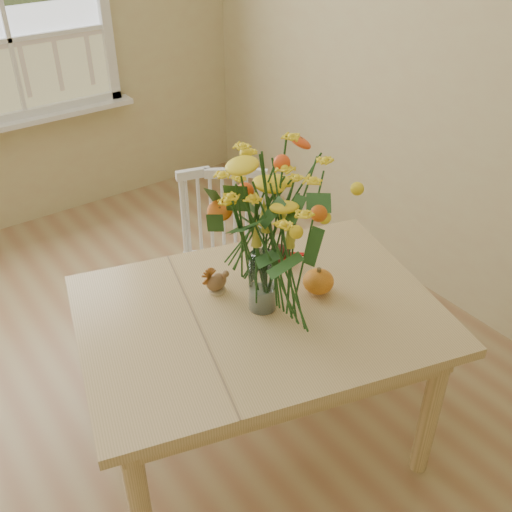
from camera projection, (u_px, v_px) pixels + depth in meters
floor at (113, 505)px, 2.23m from camera, size 4.00×4.50×0.01m
dining_table at (259, 329)px, 2.17m from camera, size 1.45×1.20×0.67m
windsor_chair at (224, 254)px, 2.76m from camera, size 0.54×0.53×0.85m
flower_vase at (263, 228)px, 1.95m from camera, size 0.46×0.46×0.54m
pumpkin at (318, 282)px, 2.18m from camera, size 0.11×0.11×0.09m
turkey_figurine at (216, 282)px, 2.19m from camera, size 0.09×0.06×0.10m
dark_gourd at (280, 254)px, 2.35m from camera, size 0.13×0.10×0.07m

